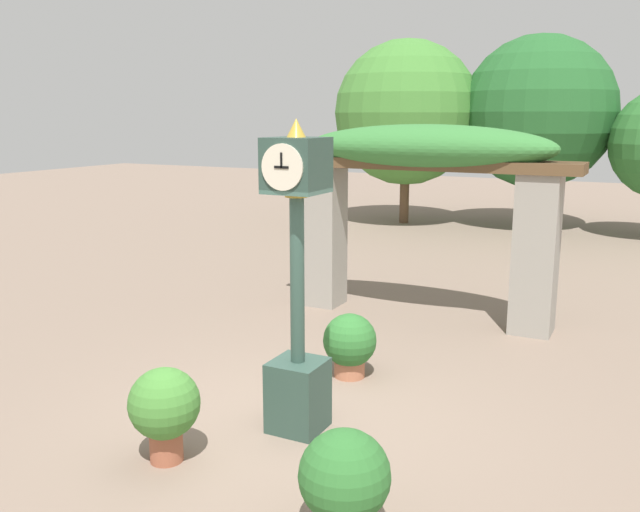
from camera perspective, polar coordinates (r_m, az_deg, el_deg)
The scene contains 7 objects.
ground_plane at distance 7.41m, azimuth -2.61°, elevation -13.78°, with size 60.00×60.00×0.00m, color #7F6B5B.
pedestal_clock at distance 6.76m, azimuth -1.92°, elevation -3.25°, with size 0.53×0.58×3.17m.
pergola at distance 10.70m, azimuth 8.77°, elevation 6.34°, with size 4.69×1.21×3.07m.
potted_plant_near_left at distance 6.59m, azimuth -12.97°, elevation -12.30°, with size 0.67×0.67×0.91m.
potted_plant_near_right at distance 5.43m, azimuth 2.08°, elevation -18.28°, with size 0.72×0.72×0.86m.
potted_plant_far_left at distance 8.44m, azimuth 2.52°, elevation -7.33°, with size 0.67×0.67×0.80m.
tree_line at distance 20.25m, azimuth 14.59°, elevation 11.31°, with size 10.53×5.09×5.44m.
Camera 1 is at (3.31, -5.81, 3.19)m, focal length 38.00 mm.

